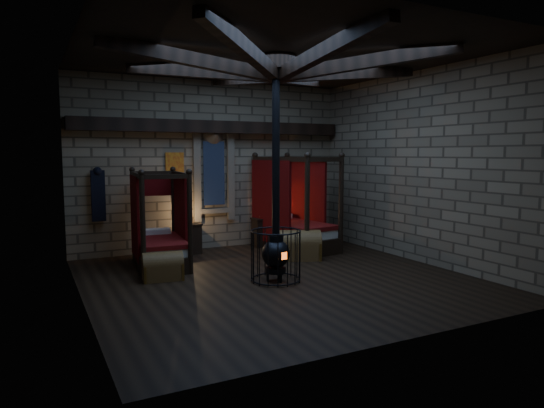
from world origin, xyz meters
name	(u,v)px	position (x,y,z in m)	size (l,w,h in m)	color
room	(275,81)	(0.00, 0.09, 3.74)	(7.02, 7.02, 4.29)	black
bed_left	(160,243)	(-1.73, 2.13, 0.49)	(1.19, 2.00, 2.00)	black
bed_right	(294,226)	(1.74, 2.42, 0.57)	(1.49, 2.36, 2.31)	black
trunk_left	(163,267)	(-1.98, 0.91, 0.24)	(0.80, 0.56, 0.55)	brown
trunk_right	(300,246)	(1.26, 1.30, 0.30)	(1.08, 0.90, 0.68)	brown
nightstand_left	(191,238)	(-0.76, 3.03, 0.37)	(0.49, 0.47, 0.89)	black
nightstand_right	(262,232)	(1.14, 3.06, 0.38)	(0.46, 0.44, 0.81)	black
stove	(276,250)	(-0.11, -0.15, 0.60)	(0.95, 0.95, 4.05)	black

